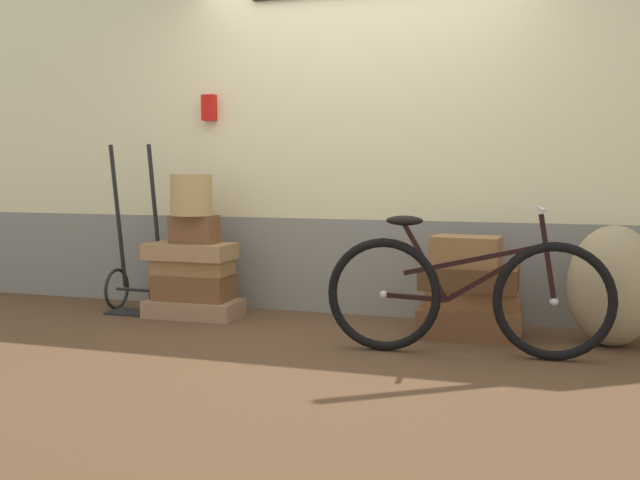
{
  "coord_description": "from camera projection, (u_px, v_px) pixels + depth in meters",
  "views": [
    {
      "loc": [
        1.29,
        -4.33,
        1.08
      ],
      "look_at": [
        -0.14,
        0.23,
        0.61
      ],
      "focal_mm": 39.41,
      "sensor_mm": 36.0,
      "label": 1
    }
  ],
  "objects": [
    {
      "name": "luggage_trolley",
      "position": [
        137.0,
        275.0,
        5.43
      ],
      "size": [
        0.41,
        0.38,
        1.29
      ],
      "color": "black",
      "rests_on": "ground"
    },
    {
      "name": "suitcase_6",
      "position": [
        472.0,
        298.0,
        4.61
      ],
      "size": [
        0.62,
        0.41,
        0.12
      ],
      "primitive_type": "cube",
      "rotation": [
        0.0,
        0.0,
        0.09
      ],
      "color": "brown",
      "rests_on": "suitcase_5"
    },
    {
      "name": "suitcase_5",
      "position": [
        470.0,
        321.0,
        4.63
      ],
      "size": [
        0.66,
        0.45,
        0.19
      ],
      "primitive_type": "cube",
      "rotation": [
        0.0,
        0.0,
        0.01
      ],
      "color": "brown",
      "rests_on": "ground"
    },
    {
      "name": "suitcase_0",
      "position": [
        194.0,
        308.0,
        5.23
      ],
      "size": [
        0.7,
        0.37,
        0.13
      ],
      "primitive_type": "cube",
      "rotation": [
        0.0,
        0.0,
        0.02
      ],
      "color": "#937051",
      "rests_on": "ground"
    },
    {
      "name": "burlap_sack",
      "position": [
        613.0,
        286.0,
        4.33
      ],
      "size": [
        0.54,
        0.46,
        0.75
      ],
      "primitive_type": "ellipsoid",
      "color": "#9E8966",
      "rests_on": "ground"
    },
    {
      "name": "wicker_basket",
      "position": [
        191.0,
        195.0,
        5.16
      ],
      "size": [
        0.31,
        0.31,
        0.3
      ],
      "primitive_type": "cylinder",
      "color": "tan",
      "rests_on": "suitcase_4"
    },
    {
      "name": "ground",
      "position": [
        330.0,
        341.0,
        4.6
      ],
      "size": [
        9.3,
        5.2,
        0.06
      ],
      "primitive_type": "cube",
      "color": "#513823"
    },
    {
      "name": "suitcase_4",
      "position": [
        194.0,
        229.0,
        5.22
      ],
      "size": [
        0.36,
        0.2,
        0.21
      ],
      "primitive_type": "cube",
      "rotation": [
        0.0,
        0.0,
        -0.06
      ],
      "color": "brown",
      "rests_on": "suitcase_3"
    },
    {
      "name": "bicycle",
      "position": [
        466.0,
        295.0,
        4.11
      ],
      "size": [
        1.66,
        0.46,
        0.88
      ],
      "color": "black",
      "rests_on": "ground"
    },
    {
      "name": "suitcase_2",
      "position": [
        193.0,
        267.0,
        5.21
      ],
      "size": [
        0.58,
        0.28,
        0.11
      ],
      "primitive_type": "cube",
      "rotation": [
        0.0,
        0.0,
        0.0
      ],
      "color": "olive",
      "rests_on": "suitcase_1"
    },
    {
      "name": "suitcase_1",
      "position": [
        195.0,
        287.0,
        5.26
      ],
      "size": [
        0.57,
        0.34,
        0.19
      ],
      "primitive_type": "cube",
      "rotation": [
        0.0,
        0.0,
        0.01
      ],
      "color": "brown",
      "rests_on": "suitcase_0"
    },
    {
      "name": "suitcase_7",
      "position": [
        469.0,
        277.0,
        4.59
      ],
      "size": [
        0.63,
        0.4,
        0.15
      ],
      "primitive_type": "cube",
      "rotation": [
        0.0,
        0.0,
        -0.02
      ],
      "color": "brown",
      "rests_on": "suitcase_6"
    },
    {
      "name": "suitcase_3",
      "position": [
        190.0,
        251.0,
        5.21
      ],
      "size": [
        0.65,
        0.34,
        0.12
      ],
      "primitive_type": "cube",
      "rotation": [
        0.0,
        0.0,
        -0.01
      ],
      "color": "#9E754C",
      "rests_on": "suitcase_2"
    },
    {
      "name": "station_building",
      "position": [
        364.0,
        128.0,
        5.26
      ],
      "size": [
        7.3,
        0.74,
        2.81
      ],
      "color": "gray",
      "rests_on": "ground"
    },
    {
      "name": "suitcase_8",
      "position": [
        466.0,
        251.0,
        4.61
      ],
      "size": [
        0.46,
        0.32,
        0.19
      ],
      "primitive_type": "cube",
      "rotation": [
        0.0,
        0.0,
        -0.08
      ],
      "color": "olive",
      "rests_on": "suitcase_7"
    }
  ]
}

